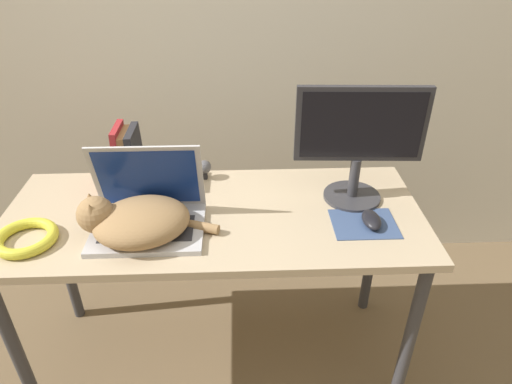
% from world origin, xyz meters
% --- Properties ---
extents(desk, '(1.43, 0.59, 0.72)m').
position_xyz_m(desk, '(0.00, 0.30, 0.64)').
color(desk, tan).
rests_on(desk, ground_plane).
extents(laptop, '(0.35, 0.27, 0.27)m').
position_xyz_m(laptop, '(-0.20, 0.23, 0.77)').
color(laptop, '#B7B7BC').
rests_on(laptop, desk).
extents(cat, '(0.44, 0.32, 0.15)m').
position_xyz_m(cat, '(-0.23, 0.18, 0.78)').
color(cat, '#99754C').
rests_on(cat, desk).
extents(external_monitor, '(0.43, 0.20, 0.41)m').
position_xyz_m(external_monitor, '(0.49, 0.37, 0.95)').
color(external_monitor, '#333338').
rests_on(external_monitor, desk).
extents(mousepad, '(0.21, 0.17, 0.00)m').
position_xyz_m(mousepad, '(0.50, 0.21, 0.72)').
color(mousepad, '#384C75').
rests_on(mousepad, desk).
extents(computer_mouse, '(0.06, 0.11, 0.03)m').
position_xyz_m(computer_mouse, '(0.52, 0.21, 0.74)').
color(computer_mouse, black).
rests_on(computer_mouse, mousepad).
extents(book_row, '(0.09, 0.15, 0.24)m').
position_xyz_m(book_row, '(-0.30, 0.48, 0.84)').
color(book_row, maroon).
rests_on(book_row, desk).
extents(cable_coil, '(0.19, 0.19, 0.03)m').
position_xyz_m(cable_coil, '(-0.57, 0.16, 0.74)').
color(cable_coil, gold).
rests_on(cable_coil, desk).
extents(webcam, '(0.05, 0.05, 0.08)m').
position_xyz_m(webcam, '(-0.04, 0.53, 0.77)').
color(webcam, '#232328').
rests_on(webcam, desk).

